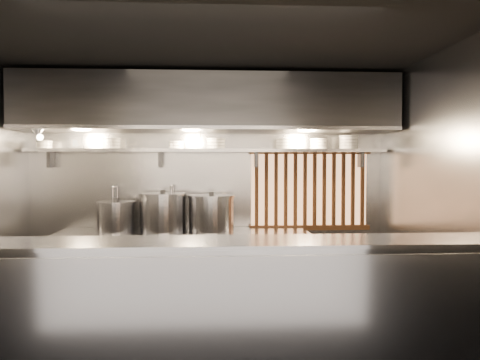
{
  "coord_description": "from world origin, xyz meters",
  "views": [
    {
      "loc": [
        0.06,
        -4.51,
        1.72
      ],
      "look_at": [
        0.35,
        0.55,
        1.54
      ],
      "focal_mm": 35.0,
      "sensor_mm": 36.0,
      "label": 1
    }
  ],
  "objects": [
    {
      "name": "stock_pot_left",
      "position": [
        -1.1,
        1.1,
        1.09
      ],
      "size": [
        0.55,
        0.55,
        0.41
      ],
      "rotation": [
        0.0,
        0.0,
        -0.17
      ],
      "color": "gray",
      "rests_on": "cooking_bench"
    },
    {
      "name": "cooking_bench",
      "position": [
        -0.3,
        1.13,
        0.45
      ],
      "size": [
        3.0,
        0.7,
        0.9
      ],
      "primitive_type": "cube",
      "color": "gray",
      "rests_on": "floor"
    },
    {
      "name": "stock_pot_right",
      "position": [
        -0.55,
        1.13,
        1.13
      ],
      "size": [
        0.74,
        0.74,
        0.5
      ],
      "rotation": [
        0.0,
        0.0,
        0.34
      ],
      "color": "gray",
      "rests_on": "cooking_bench"
    },
    {
      "name": "wall_back",
      "position": [
        0.0,
        1.5,
        1.4
      ],
      "size": [
        4.5,
        0.0,
        4.5
      ],
      "primitive_type": "plane",
      "rotation": [
        1.57,
        0.0,
        0.0
      ],
      "color": "gray",
      "rests_on": "floor"
    },
    {
      "name": "bowl_stack_0",
      "position": [
        -2.0,
        1.32,
        1.95
      ],
      "size": [
        0.2,
        0.2,
        0.09
      ],
      "color": "white",
      "rests_on": "bowl_shelf"
    },
    {
      "name": "floor",
      "position": [
        0.0,
        0.0,
        0.0
      ],
      "size": [
        4.5,
        4.5,
        0.0
      ],
      "primitive_type": "plane",
      "color": "black",
      "rests_on": "ground"
    },
    {
      "name": "stock_pot_mid",
      "position": [
        0.04,
        1.12,
        1.12
      ],
      "size": [
        0.64,
        0.64,
        0.48
      ],
      "rotation": [
        0.0,
        0.0,
        -0.13
      ],
      "color": "gray",
      "rests_on": "cooking_bench"
    },
    {
      "name": "bowl_stack_3",
      "position": [
        0.09,
        1.32,
        1.97
      ],
      "size": [
        0.24,
        0.24,
        0.13
      ],
      "color": "white",
      "rests_on": "bowl_shelf"
    },
    {
      "name": "wood_screen",
      "position": [
        1.3,
        1.45,
        1.38
      ],
      "size": [
        1.56,
        0.09,
        1.04
      ],
      "color": "#FFB372",
      "rests_on": "wall_back"
    },
    {
      "name": "bowl_shelf",
      "position": [
        0.0,
        1.32,
        1.88
      ],
      "size": [
        4.4,
        0.34,
        0.04
      ],
      "primitive_type": "cube",
      "color": "gray",
      "rests_on": "wall_back"
    },
    {
      "name": "heat_lamp",
      "position": [
        -1.9,
        0.85,
        2.07
      ],
      "size": [
        0.25,
        0.35,
        0.2
      ],
      "color": "gray",
      "rests_on": "exhaust_hood"
    },
    {
      "name": "bowl_stack_2",
      "position": [
        -0.39,
        1.32,
        1.95
      ],
      "size": [
        0.2,
        0.2,
        0.09
      ],
      "color": "white",
      "rests_on": "bowl_shelf"
    },
    {
      "name": "ceiling",
      "position": [
        0.0,
        0.0,
        2.8
      ],
      "size": [
        4.5,
        4.5,
        0.0
      ],
      "primitive_type": "plane",
      "rotation": [
        3.14,
        0.0,
        0.0
      ],
      "color": "black",
      "rests_on": "wall_back"
    },
    {
      "name": "faucet_right",
      "position": [
        -0.45,
        1.37,
        1.31
      ],
      "size": [
        0.04,
        0.3,
        0.5
      ],
      "color": "silver",
      "rests_on": "wall_back"
    },
    {
      "name": "exhaust_hood",
      "position": [
        0.0,
        1.1,
        2.42
      ],
      "size": [
        4.4,
        0.81,
        0.65
      ],
      "color": "#2D2D30",
      "rests_on": "ceiling"
    },
    {
      "name": "bowl_stack_1",
      "position": [
        -1.19,
        1.32,
        1.97
      ],
      "size": [
        0.22,
        0.22,
        0.13
      ],
      "color": "white",
      "rests_on": "bowl_shelf"
    },
    {
      "name": "pendant_bulb",
      "position": [
        -0.1,
        1.2,
        1.96
      ],
      "size": [
        0.09,
        0.09,
        0.19
      ],
      "color": "#2D2D30",
      "rests_on": "exhaust_hood"
    },
    {
      "name": "serving_counter",
      "position": [
        0.0,
        -0.96,
        0.57
      ],
      "size": [
        4.5,
        0.56,
        1.13
      ],
      "color": "gray",
      "rests_on": "floor"
    },
    {
      "name": "wall_right",
      "position": [
        2.25,
        0.0,
        1.4
      ],
      "size": [
        0.0,
        3.0,
        3.0
      ],
      "primitive_type": "plane",
      "rotation": [
        1.57,
        0.0,
        -1.57
      ],
      "color": "gray",
      "rests_on": "floor"
    },
    {
      "name": "bowl_stack_5",
      "position": [
        1.38,
        1.32,
        1.97
      ],
      "size": [
        0.23,
        0.23,
        0.13
      ],
      "color": "white",
      "rests_on": "bowl_shelf"
    },
    {
      "name": "bowl_stack_6",
      "position": [
        1.77,
        1.32,
        1.98
      ],
      "size": [
        0.25,
        0.25,
        0.17
      ],
      "color": "white",
      "rests_on": "bowl_shelf"
    },
    {
      "name": "faucet_left",
      "position": [
        -1.15,
        1.37,
        1.31
      ],
      "size": [
        0.04,
        0.3,
        0.5
      ],
      "color": "silver",
      "rests_on": "wall_back"
    },
    {
      "name": "bowl_stack_4",
      "position": [
        0.94,
        1.32,
        1.97
      ],
      "size": [
        0.21,
        0.21,
        0.13
      ],
      "color": "white",
      "rests_on": "bowl_shelf"
    }
  ]
}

